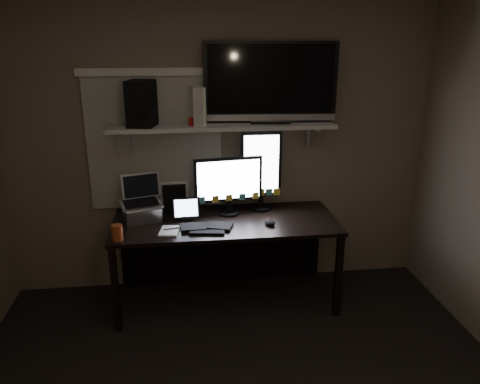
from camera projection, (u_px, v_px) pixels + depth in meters
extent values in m
plane|color=#6B5E4D|center=(221.00, 147.00, 3.97)|extent=(3.60, 0.00, 3.60)
cube|color=beige|center=(155.00, 144.00, 3.88)|extent=(1.10, 0.02, 1.10)
cube|color=black|center=(225.00, 222.00, 3.79)|extent=(1.80, 0.75, 0.03)
cube|color=black|center=(222.00, 245.00, 4.24)|extent=(1.80, 0.02, 0.70)
cube|color=black|center=(115.00, 289.00, 3.49)|extent=(0.05, 0.05, 0.70)
cube|color=black|center=(338.00, 276.00, 3.69)|extent=(0.05, 0.05, 0.70)
cube|color=black|center=(125.00, 251.00, 4.12)|extent=(0.05, 0.05, 0.70)
cube|color=black|center=(315.00, 241.00, 4.32)|extent=(0.05, 0.05, 0.70)
cube|color=beige|center=(222.00, 126.00, 3.74)|extent=(1.80, 0.35, 0.03)
cube|color=black|center=(228.00, 186.00, 3.85)|extent=(0.57, 0.13, 0.50)
cube|color=black|center=(261.00, 170.00, 3.93)|extent=(0.34, 0.07, 0.69)
cube|color=black|center=(206.00, 227.00, 3.62)|extent=(0.42, 0.21, 0.02)
ellipsoid|color=black|center=(270.00, 222.00, 3.69)|extent=(0.10, 0.13, 0.04)
cube|color=white|center=(169.00, 231.00, 3.56)|extent=(0.17, 0.22, 0.01)
cube|color=black|center=(186.00, 209.00, 3.76)|extent=(0.22, 0.10, 0.19)
cube|color=black|center=(174.00, 196.00, 3.97)|extent=(0.20, 0.10, 0.25)
cube|color=#A5A5AA|center=(141.00, 200.00, 3.73)|extent=(0.38, 0.34, 0.36)
cylinder|color=#943C1B|center=(117.00, 233.00, 3.40)|extent=(0.08, 0.08, 0.12)
cube|color=black|center=(270.00, 82.00, 3.70)|extent=(1.07, 0.27, 0.64)
cube|color=beige|center=(198.00, 105.00, 3.69)|extent=(0.12, 0.26, 0.30)
cube|color=black|center=(141.00, 104.00, 3.58)|extent=(0.24, 0.27, 0.35)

